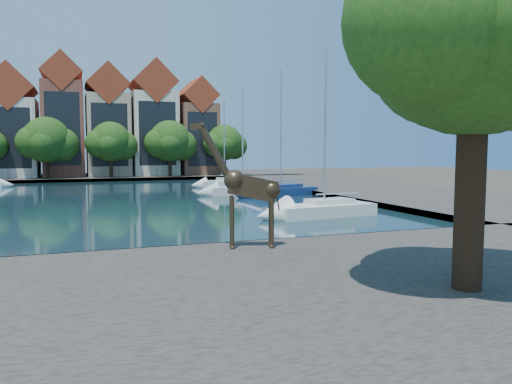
# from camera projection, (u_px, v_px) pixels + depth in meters

# --- Properties ---
(ground) EXTENTS (160.00, 160.00, 0.00)m
(ground) POSITION_uv_depth(u_px,v_px,m) (149.00, 259.00, 19.80)
(ground) COLOR #38332B
(ground) RESTS_ON ground
(water_basin) EXTENTS (38.00, 50.00, 0.08)m
(water_basin) POSITION_uv_depth(u_px,v_px,m) (109.00, 200.00, 42.26)
(water_basin) COLOR black
(water_basin) RESTS_ON ground
(near_quay) EXTENTS (50.00, 14.00, 0.50)m
(near_quay) POSITION_uv_depth(u_px,v_px,m) (186.00, 305.00, 13.23)
(near_quay) COLOR #46423C
(near_quay) RESTS_ON ground
(far_quay) EXTENTS (60.00, 16.00, 0.50)m
(far_quay) POSITION_uv_depth(u_px,v_px,m) (95.00, 177.00, 72.20)
(far_quay) COLOR #46423C
(far_quay) RESTS_ON ground
(right_quay) EXTENTS (14.00, 52.00, 0.50)m
(right_quay) POSITION_uv_depth(u_px,v_px,m) (364.00, 189.00, 50.76)
(right_quay) COLOR #46423C
(right_quay) RESTS_ON ground
(plane_tree) EXTENTS (8.32, 6.40, 10.62)m
(plane_tree) POSITION_uv_depth(u_px,v_px,m) (480.00, 25.00, 13.30)
(plane_tree) COLOR #332114
(plane_tree) RESTS_ON near_quay
(townhouse_west_inner) EXTENTS (6.43, 9.18, 15.15)m
(townhouse_west_inner) POSITION_uv_depth(u_px,v_px,m) (12.00, 127.00, 67.99)
(townhouse_west_inner) COLOR silver
(townhouse_west_inner) RESTS_ON far_quay
(townhouse_center) EXTENTS (5.44, 9.18, 16.93)m
(townhouse_center) POSITION_uv_depth(u_px,v_px,m) (63.00, 120.00, 70.12)
(townhouse_center) COLOR brown
(townhouse_center) RESTS_ON far_quay
(townhouse_east_inner) EXTENTS (5.94, 9.18, 15.79)m
(townhouse_east_inner) POSITION_uv_depth(u_px,v_px,m) (108.00, 125.00, 72.22)
(townhouse_east_inner) COLOR tan
(townhouse_east_inner) RESTS_ON far_quay
(townhouse_east_mid) EXTENTS (6.43, 9.18, 16.65)m
(townhouse_east_mid) POSITION_uv_depth(u_px,v_px,m) (153.00, 124.00, 74.40)
(townhouse_east_mid) COLOR beige
(townhouse_east_mid) RESTS_ON far_quay
(townhouse_east_end) EXTENTS (5.44, 9.18, 14.43)m
(townhouse_east_end) POSITION_uv_depth(u_px,v_px,m) (196.00, 131.00, 76.70)
(townhouse_east_end) COLOR brown
(townhouse_east_end) RESTS_ON far_quay
(far_tree_mid_west) EXTENTS (7.80, 6.00, 8.00)m
(far_tree_mid_west) POSITION_uv_depth(u_px,v_px,m) (47.00, 142.00, 64.60)
(far_tree_mid_west) COLOR #332114
(far_tree_mid_west) RESTS_ON far_quay
(far_tree_mid_east) EXTENTS (7.02, 5.40, 7.52)m
(far_tree_mid_east) POSITION_uv_depth(u_px,v_px,m) (111.00, 143.00, 67.33)
(far_tree_mid_east) COLOR #332114
(far_tree_mid_east) RESTS_ON far_quay
(far_tree_east) EXTENTS (7.54, 5.80, 7.84)m
(far_tree_east) POSITION_uv_depth(u_px,v_px,m) (170.00, 142.00, 70.05)
(far_tree_east) COLOR #332114
(far_tree_east) RESTS_ON far_quay
(far_tree_far_east) EXTENTS (6.76, 5.20, 7.36)m
(far_tree_far_east) POSITION_uv_depth(u_px,v_px,m) (225.00, 144.00, 72.79)
(far_tree_far_east) COLOR #332114
(far_tree_far_east) RESTS_ON far_quay
(giraffe_statue) EXTENTS (3.41, 1.12, 4.90)m
(giraffe_statue) POSITION_uv_depth(u_px,v_px,m) (246.00, 187.00, 19.42)
(giraffe_statue) COLOR #392B1C
(giraffe_statue) RESTS_ON near_quay
(sailboat_right_a) EXTENTS (6.90, 3.08, 10.58)m
(sailboat_right_a) POSITION_uv_depth(u_px,v_px,m) (324.00, 207.00, 31.76)
(sailboat_right_a) COLOR silver
(sailboat_right_a) RESTS_ON water_basin
(sailboat_right_b) EXTENTS (7.27, 4.07, 11.39)m
(sailboat_right_b) POSITION_uv_depth(u_px,v_px,m) (281.00, 189.00, 45.59)
(sailboat_right_b) COLOR navy
(sailboat_right_b) RESTS_ON water_basin
(sailboat_right_c) EXTENTS (6.14, 2.48, 9.67)m
(sailboat_right_c) POSITION_uv_depth(u_px,v_px,m) (243.00, 188.00, 46.42)
(sailboat_right_c) COLOR silver
(sailboat_right_c) RESTS_ON water_basin
(sailboat_right_d) EXTENTS (5.32, 1.95, 9.61)m
(sailboat_right_d) POSITION_uv_depth(u_px,v_px,m) (224.00, 182.00, 56.04)
(sailboat_right_d) COLOR silver
(sailboat_right_d) RESTS_ON water_basin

